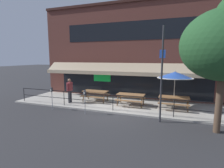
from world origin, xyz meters
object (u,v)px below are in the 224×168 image
at_px(picnic_table_left, 95,93).
at_px(parking_meter_near, 52,92).
at_px(patio_umbrella_right, 175,75).
at_px(picnic_table_centre, 131,96).
at_px(pedestrian_walking, 70,89).
at_px(street_sign_pole, 162,74).
at_px(picnic_table_right, 174,99).
at_px(parking_meter_far, 85,95).

distance_m(picnic_table_left, parking_meter_near, 3.13).
relative_size(picnic_table_left, parking_meter_near, 1.27).
bearing_deg(patio_umbrella_right, parking_meter_near, -160.55).
height_order(picnic_table_centre, parking_meter_near, parking_meter_near).
bearing_deg(pedestrian_walking, patio_umbrella_right, 8.65).
height_order(picnic_table_left, patio_umbrella_right, patio_umbrella_right).
bearing_deg(street_sign_pole, patio_umbrella_right, 75.91).
bearing_deg(picnic_table_right, picnic_table_centre, -177.61).
bearing_deg(pedestrian_walking, parking_meter_near, -102.25).
xyz_separation_m(patio_umbrella_right, parking_meter_near, (-7.21, -2.55, -1.03)).
distance_m(picnic_table_left, pedestrian_walking, 1.84).
relative_size(patio_umbrella_right, street_sign_pole, 0.50).
xyz_separation_m(picnic_table_left, patio_umbrella_right, (5.39, 0.04, 1.47)).
height_order(picnic_table_centre, street_sign_pole, street_sign_pole).
bearing_deg(street_sign_pole, picnic_table_left, 152.61).
relative_size(patio_umbrella_right, parking_meter_far, 1.67).
height_order(picnic_table_centre, pedestrian_walking, pedestrian_walking).
bearing_deg(picnic_table_right, street_sign_pole, -105.20).
distance_m(picnic_table_right, parking_meter_far, 5.44).
bearing_deg(patio_umbrella_right, picnic_table_right, -90.00).
distance_m(pedestrian_walking, parking_meter_far, 2.61).
bearing_deg(picnic_table_left, patio_umbrella_right, 0.44).
xyz_separation_m(picnic_table_centre, patio_umbrella_right, (2.70, 0.30, 1.47)).
distance_m(picnic_table_centre, street_sign_pole, 3.48).
relative_size(pedestrian_walking, street_sign_pole, 0.36).
bearing_deg(pedestrian_walking, picnic_table_right, 7.09).
bearing_deg(patio_umbrella_right, picnic_table_centre, -173.57).
distance_m(picnic_table_left, picnic_table_right, 5.40).
relative_size(parking_meter_far, street_sign_pole, 0.30).
bearing_deg(parking_meter_far, street_sign_pole, 1.95).
relative_size(picnic_table_left, picnic_table_right, 1.00).
bearing_deg(parking_meter_near, picnic_table_right, 18.09).
height_order(pedestrian_walking, street_sign_pole, street_sign_pole).
xyz_separation_m(picnic_table_centre, picnic_table_right, (2.70, 0.11, 0.00)).
xyz_separation_m(picnic_table_right, pedestrian_walking, (-6.89, -0.86, 0.35)).
xyz_separation_m(picnic_table_right, patio_umbrella_right, (0.00, 0.19, 1.47)).
bearing_deg(parking_meter_far, parking_meter_near, 177.47).
distance_m(picnic_table_right, parking_meter_near, 7.60).
height_order(patio_umbrella_right, pedestrian_walking, patio_umbrella_right).
bearing_deg(picnic_table_right, picnic_table_left, 178.41).
distance_m(patio_umbrella_right, street_sign_pole, 2.60).
height_order(picnic_table_right, parking_meter_far, parking_meter_far).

